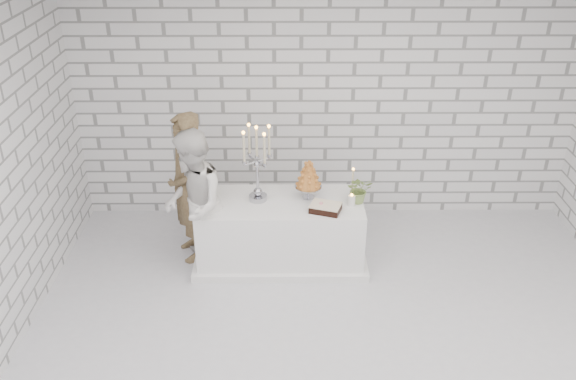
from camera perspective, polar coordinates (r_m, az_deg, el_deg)
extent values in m
cube|color=silver|center=(5.95, 4.72, -13.99)|extent=(6.00, 5.00, 0.01)
cube|color=white|center=(4.54, 6.24, 15.46)|extent=(6.00, 5.00, 0.01)
cube|color=white|center=(7.35, 3.64, 8.30)|extent=(6.00, 0.01, 3.00)
cube|color=white|center=(6.82, -0.71, -3.82)|extent=(1.80, 0.80, 0.75)
imported|color=#453621|center=(6.76, -9.38, 0.19)|extent=(0.61, 0.73, 1.72)
imported|color=white|center=(6.50, -8.79, -1.36)|extent=(0.74, 0.89, 1.64)
cube|color=black|center=(6.44, 3.52, -1.67)|extent=(0.36, 0.31, 0.08)
cylinder|color=white|center=(6.56, 5.95, -0.98)|extent=(0.10, 0.10, 0.12)
cylinder|color=beige|center=(6.70, 6.04, 0.66)|extent=(0.08, 0.08, 0.32)
imported|color=#578235|center=(6.59, 6.67, 0.05)|extent=(0.28, 0.25, 0.30)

